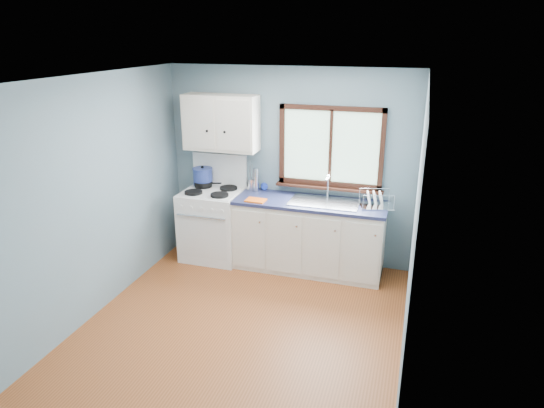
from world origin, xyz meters
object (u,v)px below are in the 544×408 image
(stockpot, at_px, (203,176))
(dish_rack, at_px, (376,202))
(sink, at_px, (324,207))
(gas_range, at_px, (213,222))
(thermos, at_px, (256,180))
(base_cabinets, at_px, (309,239))
(utensil_crock, at_px, (251,184))
(skillet, at_px, (203,183))

(stockpot, bearing_deg, dish_rack, -2.20)
(sink, bearing_deg, stockpot, 175.60)
(gas_range, relative_size, sink, 1.62)
(thermos, bearing_deg, dish_rack, -4.92)
(base_cabinets, xyz_separation_m, stockpot, (-1.49, 0.13, 0.67))
(stockpot, distance_m, dish_rack, 2.28)
(gas_range, height_order, sink, gas_range)
(utensil_crock, relative_size, dish_rack, 0.89)
(gas_range, xyz_separation_m, utensil_crock, (0.46, 0.23, 0.51))
(skillet, relative_size, utensil_crock, 0.98)
(base_cabinets, height_order, stockpot, stockpot)
(skillet, height_order, dish_rack, dish_rack)
(stockpot, bearing_deg, skillet, -55.97)
(skillet, distance_m, thermos, 0.72)
(gas_range, distance_m, thermos, 0.82)
(base_cabinets, height_order, sink, sink)
(skillet, bearing_deg, stockpot, 106.16)
(gas_range, bearing_deg, thermos, 19.47)
(sink, xyz_separation_m, stockpot, (-1.67, 0.13, 0.22))
(skillet, xyz_separation_m, thermos, (0.72, 0.07, 0.09))
(dish_rack, bearing_deg, thermos, 159.16)
(stockpot, relative_size, utensil_crock, 0.83)
(utensil_crock, xyz_separation_m, dish_rack, (1.63, -0.17, -0.03))
(gas_range, height_order, stockpot, gas_range)
(stockpot, xyz_separation_m, utensil_crock, (0.65, 0.09, -0.07))
(skillet, distance_m, dish_rack, 2.26)
(thermos, height_order, dish_rack, thermos)
(gas_range, relative_size, dish_rack, 3.08)
(sink, distance_m, stockpot, 1.69)
(base_cabinets, xyz_separation_m, skillet, (-1.48, 0.11, 0.57))
(gas_range, relative_size, stockpot, 4.17)
(thermos, bearing_deg, stockpot, -176.41)
(base_cabinets, distance_m, stockpot, 1.64)
(sink, height_order, dish_rack, sink)
(gas_range, distance_m, stockpot, 0.63)
(stockpot, distance_m, utensil_crock, 0.66)
(sink, xyz_separation_m, skillet, (-1.66, 0.11, 0.13))
(thermos, bearing_deg, sink, -10.52)
(dish_rack, bearing_deg, gas_range, 165.71)
(utensil_crock, bearing_deg, base_cabinets, -14.34)
(utensil_crock, bearing_deg, sink, -11.91)
(base_cabinets, distance_m, skillet, 1.59)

